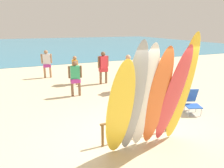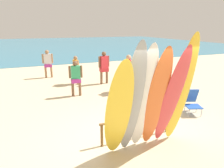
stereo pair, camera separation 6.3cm
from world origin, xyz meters
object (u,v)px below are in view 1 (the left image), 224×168
surfboard_white_2 (144,100)px  beachgoer_midbeach (75,76)px  beachgoer_near_rack (47,62)px  beach_chair_blue (191,101)px  surfboard_rack (137,122)px  beachgoer_strolling (128,71)px  surfboard_yellow_5 (181,91)px  beach_chair_striped (161,83)px  beach_chair_red (168,90)px  surfboard_yellow_0 (120,112)px  surfboard_red_4 (172,99)px  beachgoer_by_water (103,65)px  surfboard_orange_3 (157,101)px  beachgoer_photographing (75,68)px  surfboard_grey_1 (133,102)px

surfboard_white_2 → beachgoer_midbeach: surfboard_white_2 is taller
beachgoer_near_rack → beach_chair_blue: size_ratio=1.95×
surfboard_rack → beachgoer_strolling: beachgoer_strolling is taller
surfboard_yellow_5 → beach_chair_striped: bearing=63.6°
beach_chair_red → beach_chair_blue: 1.27m
surfboard_yellow_0 → surfboard_white_2: surfboard_white_2 is taller
surfboard_red_4 → beachgoer_midbeach: bearing=104.8°
surfboard_white_2 → beachgoer_midbeach: bearing=101.7°
surfboard_yellow_0 → beachgoer_by_water: size_ratio=1.47×
beachgoer_near_rack → surfboard_orange_3: bearing=110.5°
beachgoer_by_water → beachgoer_near_rack: 3.59m
surfboard_rack → beachgoer_by_water: size_ratio=1.22×
surfboard_white_2 → beach_chair_striped: (3.20, 3.73, -0.89)m
beach_chair_red → surfboard_white_2: bearing=-133.5°
beach_chair_blue → beach_chair_red: bearing=109.7°
surfboard_orange_3 → beachgoer_strolling: 4.67m
beachgoer_photographing → beachgoer_by_water: size_ratio=0.87×
surfboard_red_4 → beachgoer_strolling: bearing=76.1°
surfboard_yellow_5 → beach_chair_red: bearing=60.3°
surfboard_red_4 → surfboard_rack: bearing=128.2°
surfboard_yellow_0 → surfboard_orange_3: surfboard_orange_3 is taller
beachgoer_midbeach → beach_chair_striped: beachgoer_midbeach is taller
surfboard_white_2 → beachgoer_strolling: size_ratio=1.59×
surfboard_orange_3 → beach_chair_blue: bearing=34.8°
surfboard_white_2 → beachgoer_near_rack: bearing=104.1°
surfboard_yellow_0 → beachgoer_near_rack: size_ratio=1.53×
surfboard_white_2 → surfboard_red_4: size_ratio=1.00×
surfboard_grey_1 → beachgoer_midbeach: (-0.22, 4.73, -0.47)m
beach_chair_striped → surfboard_grey_1: bearing=-119.9°
surfboard_white_2 → surfboard_orange_3: bearing=-2.1°
surfboard_grey_1 → beachgoer_strolling: 4.94m
surfboard_rack → beach_chair_striped: bearing=46.1°
surfboard_yellow_5 → beach_chair_blue: bearing=42.4°
beachgoer_by_water → beach_chair_red: (1.55, -3.39, -0.55)m
surfboard_rack → surfboard_yellow_0: bearing=-140.8°
surfboard_red_4 → beachgoer_photographing: size_ratio=1.83×
beachgoer_midbeach → beach_chair_red: size_ratio=1.90×
beach_chair_red → beach_chair_striped: beach_chair_striped is taller
surfboard_white_2 → beach_chair_red: (2.79, 2.65, -0.89)m
surfboard_grey_1 → beach_chair_striped: (3.53, 3.80, -0.92)m
surfboard_white_2 → beach_chair_red: size_ratio=3.35×
beachgoer_strolling → beachgoer_by_water: bearing=-136.2°
surfboard_yellow_0 → beachgoer_near_rack: 8.67m
surfboard_white_2 → beachgoer_strolling: 4.74m
surfboard_grey_1 → surfboard_red_4: 1.02m
surfboard_yellow_5 → beachgoer_midbeach: bearing=112.3°
beachgoer_by_water → beachgoer_midbeach: bearing=26.3°
beachgoer_photographing → surfboard_yellow_0: bearing=-13.1°
surfboard_orange_3 → beachgoer_midbeach: surfboard_orange_3 is taller
beachgoer_near_rack → beach_chair_striped: 6.64m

